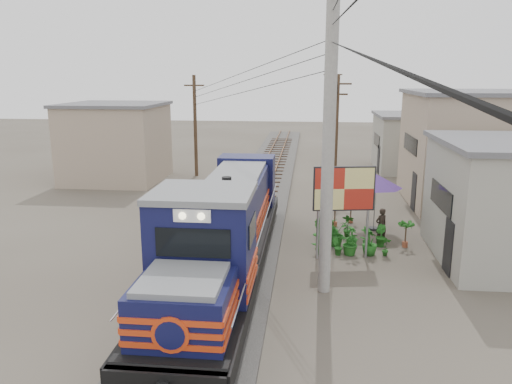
# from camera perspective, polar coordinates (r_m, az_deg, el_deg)

# --- Properties ---
(ground) EXTENTS (120.00, 120.00, 0.00)m
(ground) POSITION_cam_1_polar(r_m,az_deg,el_deg) (17.87, -3.77, -10.00)
(ground) COLOR #473F35
(ground) RESTS_ON ground
(ballast) EXTENTS (3.60, 70.00, 0.16)m
(ballast) POSITION_cam_1_polar(r_m,az_deg,el_deg) (27.23, -0.22, -1.52)
(ballast) COLOR #595651
(ballast) RESTS_ON ground
(track) EXTENTS (1.15, 70.00, 0.12)m
(track) POSITION_cam_1_polar(r_m,az_deg,el_deg) (27.18, -0.22, -1.16)
(track) COLOR #51331E
(track) RESTS_ON ground
(locomotive) EXTENTS (2.83, 15.41, 3.82)m
(locomotive) POSITION_cam_1_polar(r_m,az_deg,el_deg) (17.72, -3.60, -4.41)
(locomotive) COLOR black
(locomotive) RESTS_ON ground
(utility_pole_main) EXTENTS (0.40, 0.40, 10.00)m
(utility_pole_main) POSITION_cam_1_polar(r_m,az_deg,el_deg) (15.80, 8.30, 5.67)
(utility_pole_main) COLOR #9E9B93
(utility_pole_main) RESTS_ON ground
(wooden_pole_mid) EXTENTS (1.60, 0.24, 7.00)m
(wooden_pole_mid) POSITION_cam_1_polar(r_m,az_deg,el_deg) (30.39, 9.14, 6.78)
(wooden_pole_mid) COLOR #4C3826
(wooden_pole_mid) RESTS_ON ground
(wooden_pole_far) EXTENTS (1.60, 0.24, 7.50)m
(wooden_pole_far) POSITION_cam_1_polar(r_m,az_deg,el_deg) (44.31, 8.64, 9.16)
(wooden_pole_far) COLOR #4C3826
(wooden_pole_far) RESTS_ON ground
(wooden_pole_left) EXTENTS (1.60, 0.24, 7.00)m
(wooden_pole_left) POSITION_cam_1_polar(r_m,az_deg,el_deg) (35.22, -6.96, 7.74)
(wooden_pole_left) COLOR #4C3826
(wooden_pole_left) RESTS_ON ground
(power_lines) EXTENTS (9.65, 19.00, 3.30)m
(power_lines) POSITION_cam_1_polar(r_m,az_deg,el_deg) (24.84, -0.96, 14.49)
(power_lines) COLOR black
(power_lines) RESTS_ON ground
(shophouse_mid) EXTENTS (8.40, 7.35, 6.20)m
(shophouse_mid) POSITION_cam_1_polar(r_m,az_deg,el_deg) (30.02, 24.77, 4.55)
(shophouse_mid) COLOR tan
(shophouse_mid) RESTS_ON ground
(shophouse_back) EXTENTS (6.30, 6.30, 4.20)m
(shophouse_back) POSITION_cam_1_polar(r_m,az_deg,el_deg) (39.32, 18.00, 5.46)
(shophouse_back) COLOR gray
(shophouse_back) RESTS_ON ground
(shophouse_left) EXTENTS (6.30, 6.30, 5.20)m
(shophouse_left) POSITION_cam_1_polar(r_m,az_deg,el_deg) (34.93, -15.72, 5.53)
(shophouse_left) COLOR tan
(shophouse_left) RESTS_ON ground
(billboard) EXTENTS (2.36, 0.49, 3.67)m
(billboard) POSITION_cam_1_polar(r_m,az_deg,el_deg) (19.34, 10.03, 0.11)
(billboard) COLOR #99999E
(billboard) RESTS_ON ground
(market_umbrella) EXTENTS (2.68, 2.68, 2.64)m
(market_umbrella) POSITION_cam_1_polar(r_m,az_deg,el_deg) (23.35, 13.56, 1.23)
(market_umbrella) COLOR black
(market_umbrella) RESTS_ON ground
(vendor) EXTENTS (0.66, 0.60, 1.52)m
(vendor) POSITION_cam_1_polar(r_m,az_deg,el_deg) (22.00, 14.10, -3.74)
(vendor) COLOR black
(vendor) RESTS_ON ground
(plant_nursery) EXTENTS (3.20, 3.15, 1.14)m
(plant_nursery) POSITION_cam_1_polar(r_m,az_deg,el_deg) (21.17, 10.07, -4.96)
(plant_nursery) COLOR #1F621C
(plant_nursery) RESTS_ON ground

